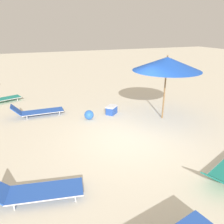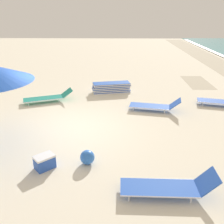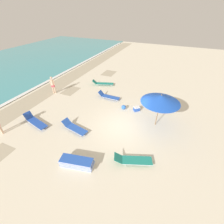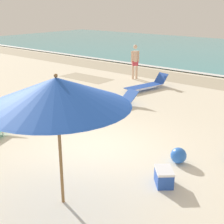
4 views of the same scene
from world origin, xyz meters
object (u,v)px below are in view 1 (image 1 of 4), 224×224
at_px(sun_lounger_near_water_left, 35,191).
at_px(cooler_box, 112,110).
at_px(beach_umbrella, 167,64).
at_px(sun_lounger_beside_umbrella, 37,111).
at_px(beach_ball, 89,115).

relative_size(sun_lounger_near_water_left, cooler_box, 3.47).
height_order(sun_lounger_near_water_left, cooler_box, sun_lounger_near_water_left).
relative_size(beach_umbrella, sun_lounger_beside_umbrella, 1.26).
relative_size(beach_umbrella, beach_ball, 6.77).
height_order(sun_lounger_beside_umbrella, sun_lounger_near_water_left, sun_lounger_beside_umbrella).
relative_size(sun_lounger_beside_umbrella, cooler_box, 3.45).
bearing_deg(cooler_box, sun_lounger_beside_umbrella, 120.95).
relative_size(sun_lounger_near_water_left, beach_ball, 5.40).
distance_m(beach_umbrella, sun_lounger_near_water_left, 6.31).
xyz_separation_m(sun_lounger_beside_umbrella, cooler_box, (-0.94, -3.03, -0.03)).
height_order(sun_lounger_near_water_left, beach_ball, sun_lounger_near_water_left).
bearing_deg(beach_ball, beach_umbrella, -108.78).
bearing_deg(sun_lounger_beside_umbrella, cooler_box, -106.28).
distance_m(sun_lounger_beside_umbrella, sun_lounger_near_water_left, 5.07).
bearing_deg(sun_lounger_beside_umbrella, beach_ball, -120.03).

